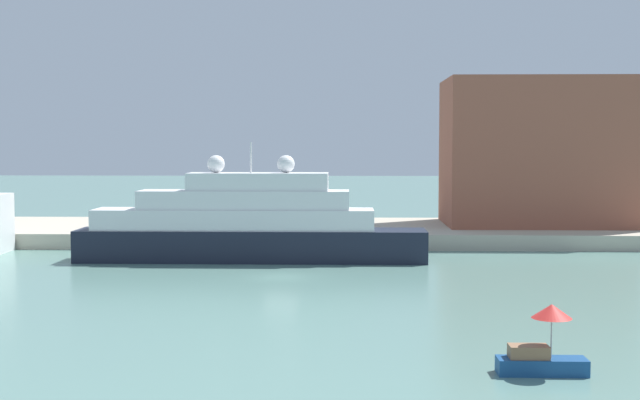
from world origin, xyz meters
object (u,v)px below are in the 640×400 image
object	(u,v)px
small_motorboat	(543,347)
harbor_building	(534,152)
large_yacht	(247,226)
mooring_bollard	(263,229)
work_barge	(128,249)
parked_car	(184,224)
person_figure	(225,223)

from	to	relation	value
small_motorboat	harbor_building	bearing A→B (deg)	78.40
large_yacht	mooring_bollard	bearing A→B (deg)	86.34
large_yacht	work_barge	bearing A→B (deg)	157.44
small_motorboat	mooring_bollard	distance (m)	47.33
parked_car	large_yacht	bearing A→B (deg)	-57.05
parked_car	work_barge	bearing A→B (deg)	-118.31
parked_car	mooring_bollard	bearing A→B (deg)	-18.82
harbor_building	parked_car	xyz separation A→B (m)	(-35.45, -6.79, -6.97)
small_motorboat	harbor_building	xyz separation A→B (m)	(11.09, 53.99, 7.84)
work_barge	harbor_building	xyz separation A→B (m)	(39.18, 13.72, 8.57)
person_figure	mooring_bollard	world-z (taller)	person_figure
person_figure	parked_car	bearing A→B (deg)	168.47
small_motorboat	work_barge	distance (m)	49.11
person_figure	harbor_building	bearing A→B (deg)	13.74
mooring_bollard	small_motorboat	bearing A→B (deg)	-69.89
harbor_building	small_motorboat	bearing A→B (deg)	-101.60
work_barge	mooring_bollard	bearing A→B (deg)	19.44
small_motorboat	work_barge	size ratio (longest dim) A/B	0.77
harbor_building	person_figure	xyz separation A→B (m)	(-31.26, -7.64, -6.77)
harbor_building	work_barge	bearing A→B (deg)	-160.70
small_motorboat	work_barge	bearing A→B (deg)	124.91
large_yacht	work_barge	world-z (taller)	large_yacht
large_yacht	mooring_bollard	distance (m)	8.94
parked_car	mooring_bollard	xyz separation A→B (m)	(8.09, -2.76, -0.17)
large_yacht	parked_car	distance (m)	13.86
small_motorboat	parked_car	xyz separation A→B (m)	(-24.36, 47.20, 0.87)
harbor_building	mooring_bollard	size ratio (longest dim) A/B	21.94
large_yacht	parked_car	xyz separation A→B (m)	(-7.52, 11.61, -0.94)
harbor_building	parked_car	distance (m)	36.76
large_yacht	parked_car	bearing A→B (deg)	122.95
small_motorboat	harbor_building	distance (m)	55.67
work_barge	harbor_building	distance (m)	42.39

